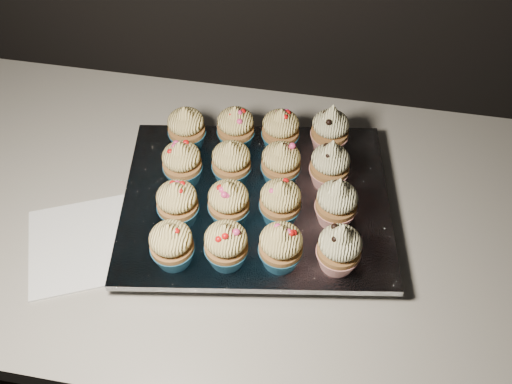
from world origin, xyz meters
TOP-DOWN VIEW (x-y plane):
  - cabinet at (0.00, 1.70)m, footprint 2.40×0.60m
  - worktop at (0.00, 1.70)m, footprint 2.44×0.64m
  - napkin at (-0.19, 1.59)m, footprint 0.22×0.22m
  - baking_tray at (0.06, 1.70)m, footprint 0.43×0.35m
  - foil_lining at (0.06, 1.70)m, footprint 0.46×0.39m
  - cupcake_0 at (-0.03, 1.57)m, footprint 0.06×0.06m
  - cupcake_1 at (0.04, 1.58)m, footprint 0.06×0.06m
  - cupcake_2 at (0.12, 1.59)m, footprint 0.06×0.06m
  - cupcake_3 at (0.20, 1.60)m, footprint 0.06×0.06m
  - cupcake_4 at (-0.05, 1.64)m, footprint 0.06×0.06m
  - cupcake_5 at (0.03, 1.66)m, footprint 0.06×0.06m
  - cupcake_6 at (0.10, 1.67)m, footprint 0.06×0.06m
  - cupcake_7 at (0.19, 1.68)m, footprint 0.06×0.06m
  - cupcake_8 at (-0.06, 1.72)m, footprint 0.06×0.06m
  - cupcake_9 at (0.02, 1.74)m, footprint 0.06×0.06m
  - cupcake_10 at (0.09, 1.75)m, footprint 0.06×0.06m
  - cupcake_11 at (0.17, 1.76)m, footprint 0.06×0.06m
  - cupcake_12 at (-0.07, 1.80)m, footprint 0.06×0.06m
  - cupcake_13 at (0.01, 1.81)m, footprint 0.06×0.06m
  - cupcake_14 at (0.08, 1.82)m, footprint 0.06×0.06m
  - cupcake_15 at (0.16, 1.83)m, footprint 0.06×0.06m

SIDE VIEW (x-z plane):
  - cabinet at x=0.00m, z-range 0.00..0.86m
  - worktop at x=0.00m, z-range 0.86..0.90m
  - napkin at x=-0.19m, z-range 0.90..0.90m
  - baking_tray at x=0.06m, z-range 0.90..0.92m
  - foil_lining at x=0.06m, z-range 0.92..0.93m
  - cupcake_0 at x=-0.03m, z-range 0.93..1.01m
  - cupcake_1 at x=0.04m, z-range 0.93..1.01m
  - cupcake_2 at x=0.12m, z-range 0.93..1.01m
  - cupcake_4 at x=-0.05m, z-range 0.93..1.01m
  - cupcake_5 at x=0.03m, z-range 0.93..1.01m
  - cupcake_6 at x=0.10m, z-range 0.93..1.01m
  - cupcake_8 at x=-0.06m, z-range 0.93..1.01m
  - cupcake_9 at x=0.02m, z-range 0.93..1.01m
  - cupcake_10 at x=0.09m, z-range 0.93..1.01m
  - cupcake_12 at x=-0.07m, z-range 0.93..1.01m
  - cupcake_13 at x=0.01m, z-range 0.93..1.01m
  - cupcake_14 at x=0.08m, z-range 0.93..1.01m
  - cupcake_3 at x=0.20m, z-range 0.93..1.02m
  - cupcake_7 at x=0.19m, z-range 0.93..1.02m
  - cupcake_11 at x=0.17m, z-range 0.93..1.02m
  - cupcake_15 at x=0.16m, z-range 0.93..1.02m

